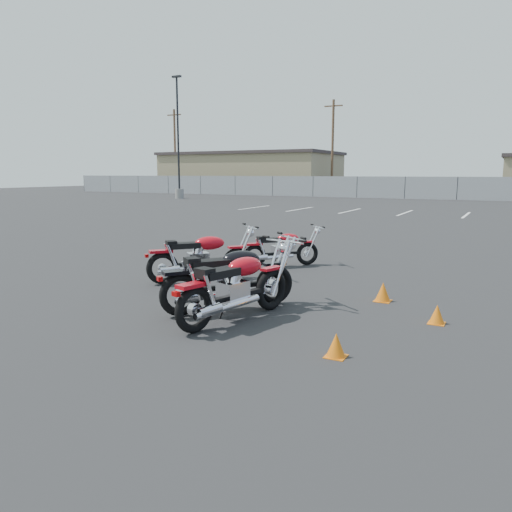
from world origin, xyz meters
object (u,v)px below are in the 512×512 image
at_px(motorcycle_front_red, 281,248).
at_px(motorcycle_rear_red, 236,287).
at_px(motorcycle_second_black, 229,278).
at_px(motorcycle_third_red, 200,257).

bearing_deg(motorcycle_front_red, motorcycle_rear_red, -74.06).
height_order(motorcycle_front_red, motorcycle_second_black, motorcycle_second_black).
bearing_deg(motorcycle_second_black, motorcycle_third_red, 135.43).
bearing_deg(motorcycle_second_black, motorcycle_front_red, 102.34).
bearing_deg(motorcycle_third_red, motorcycle_rear_red, -45.66).
bearing_deg(motorcycle_second_black, motorcycle_rear_red, -49.80).
bearing_deg(motorcycle_third_red, motorcycle_front_red, 70.55).
bearing_deg(motorcycle_rear_red, motorcycle_second_black, 130.20).
distance_m(motorcycle_second_black, motorcycle_third_red, 2.18).
xyz_separation_m(motorcycle_second_black, motorcycle_third_red, (-1.55, 1.53, -0.02)).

